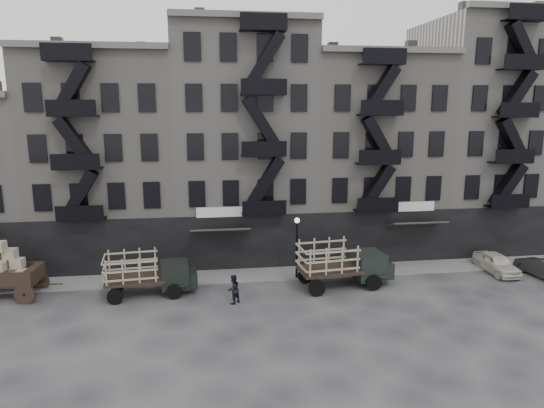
{
  "coord_description": "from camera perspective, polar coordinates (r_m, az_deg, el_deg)",
  "views": [
    {
      "loc": [
        -2.78,
        -27.83,
        11.63
      ],
      "look_at": [
        1.52,
        4.0,
        4.96
      ],
      "focal_mm": 32.0,
      "sensor_mm": 36.0,
      "label": 1
    }
  ],
  "objects": [
    {
      "name": "pedestrian_mid",
      "position": [
        29.1,
        -4.58,
        -9.97
      ],
      "size": [
        1.09,
        1.07,
        1.77
      ],
      "primitive_type": "imported",
      "rotation": [
        0.0,
        0.0,
        3.87
      ],
      "color": "black",
      "rests_on": "ground"
    },
    {
      "name": "wagon",
      "position": [
        33.62,
        -29.16,
        -6.37
      ],
      "size": [
        4.4,
        2.62,
        3.57
      ],
      "rotation": [
        0.0,
        0.0,
        -0.09
      ],
      "color": "black",
      "rests_on": "ground"
    },
    {
      "name": "stake_truck_west",
      "position": [
        30.96,
        -14.42,
        -7.61
      ],
      "size": [
        5.65,
        2.73,
        2.75
      ],
      "rotation": [
        0.0,
        0.0,
        0.1
      ],
      "color": "black",
      "rests_on": "ground"
    },
    {
      "name": "stake_truck_east",
      "position": [
        31.61,
        8.3,
        -6.64
      ],
      "size": [
        6.25,
        3.05,
        3.03
      ],
      "rotation": [
        0.0,
        0.0,
        0.11
      ],
      "color": "black",
      "rests_on": "ground"
    },
    {
      "name": "lamp_post",
      "position": [
        32.21,
        2.94,
        -4.22
      ],
      "size": [
        0.36,
        0.36,
        4.28
      ],
      "color": "black",
      "rests_on": "ground"
    },
    {
      "name": "building_center",
      "position": [
        37.89,
        -3.49,
        6.98
      ],
      "size": [
        10.0,
        11.35,
        18.2
      ],
      "color": "gray",
      "rests_on": "ground"
    },
    {
      "name": "car_east",
      "position": [
        37.58,
        24.9,
        -6.31
      ],
      "size": [
        1.72,
        4.09,
        1.38
      ],
      "primitive_type": "imported",
      "rotation": [
        0.0,
        0.0,
        0.02
      ],
      "color": "beige",
      "rests_on": "ground"
    },
    {
      "name": "ground",
      "position": [
        30.29,
        -1.88,
        -10.85
      ],
      "size": [
        140.0,
        140.0,
        0.0
      ],
      "primitive_type": "plane",
      "color": "#38383A",
      "rests_on": "ground"
    },
    {
      "name": "building_east",
      "position": [
        44.09,
        23.63,
        7.35
      ],
      "size": [
        10.0,
        11.35,
        19.2
      ],
      "color": "gray",
      "rests_on": "ground"
    },
    {
      "name": "car_far",
      "position": [
        38.07,
        29.33,
        -6.54
      ],
      "size": [
        1.95,
        4.26,
        1.35
      ],
      "primitive_type": "imported",
      "rotation": [
        0.0,
        0.0,
        3.27
      ],
      "color": "#27272A",
      "rests_on": "ground"
    },
    {
      "name": "sidewalk",
      "position": [
        33.74,
        -2.54,
        -8.3
      ],
      "size": [
        55.0,
        2.5,
        0.15
      ],
      "primitive_type": "cube",
      "color": "slate",
      "rests_on": "ground"
    },
    {
      "name": "building_mideast",
      "position": [
        39.98,
        11.04,
        5.6
      ],
      "size": [
        10.0,
        11.35,
        16.2
      ],
      "color": "gray",
      "rests_on": "ground"
    },
    {
      "name": "building_midwest",
      "position": [
        38.56,
        -18.52,
        4.99
      ],
      "size": [
        10.0,
        11.35,
        16.2
      ],
      "color": "gray",
      "rests_on": "ground"
    }
  ]
}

